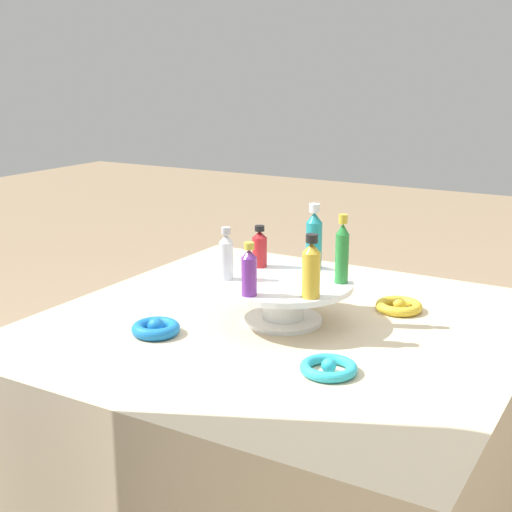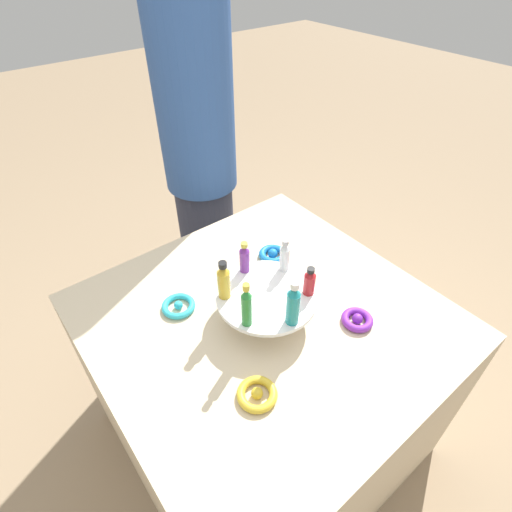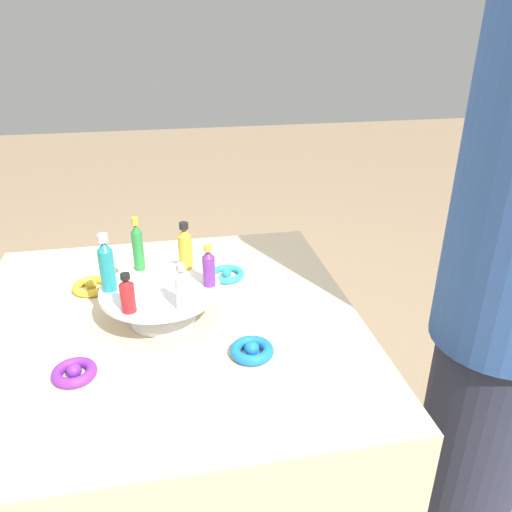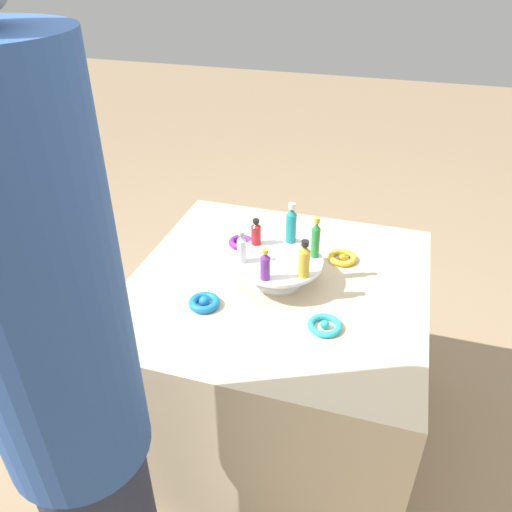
{
  "view_description": "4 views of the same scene",
  "coord_description": "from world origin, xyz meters",
  "px_view_note": "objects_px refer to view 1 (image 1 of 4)",
  "views": [
    {
      "loc": [
        -0.65,
        1.23,
        1.23
      ],
      "look_at": [
        0.02,
        0.07,
        0.87
      ],
      "focal_mm": 50.0,
      "sensor_mm": 36.0,
      "label": 1
    },
    {
      "loc": [
        -0.51,
        -0.59,
        1.62
      ],
      "look_at": [
        0.03,
        0.08,
        0.88
      ],
      "focal_mm": 28.0,
      "sensor_mm": 36.0,
      "label": 2
    },
    {
      "loc": [
        1.06,
        0.03,
        1.39
      ],
      "look_at": [
        0.07,
        0.22,
        0.91
      ],
      "focal_mm": 35.0,
      "sensor_mm": 36.0,
      "label": 3
    },
    {
      "loc": [
        -0.31,
        1.29,
        1.68
      ],
      "look_at": [
        0.04,
        0.12,
        0.88
      ],
      "focal_mm": 35.0,
      "sensor_mm": 36.0,
      "label": 4
    }
  ],
  "objects_px": {
    "ribbon_bow_teal": "(329,368)",
    "ribbon_bow_blue": "(156,328)",
    "bottle_red": "(260,248)",
    "display_stand": "(283,294)",
    "bottle_gold": "(311,269)",
    "bottle_green": "(342,252)",
    "bottle_clear": "(226,256)",
    "ribbon_bow_purple": "(250,281)",
    "ribbon_bow_gold": "(399,306)",
    "bottle_teal": "(314,239)",
    "bottle_purple": "(249,271)"
  },
  "relations": [
    {
      "from": "bottle_clear",
      "to": "ribbon_bow_blue",
      "type": "xyz_separation_m",
      "value": [
        0.08,
        0.14,
        -0.13
      ]
    },
    {
      "from": "bottle_clear",
      "to": "bottle_gold",
      "type": "distance_m",
      "value": 0.2
    },
    {
      "from": "bottle_clear",
      "to": "ribbon_bow_purple",
      "type": "xyz_separation_m",
      "value": [
        0.08,
        -0.23,
        -0.13
      ]
    },
    {
      "from": "display_stand",
      "to": "bottle_red",
      "type": "height_order",
      "value": "bottle_red"
    },
    {
      "from": "bottle_red",
      "to": "ribbon_bow_blue",
      "type": "xyz_separation_m",
      "value": [
        0.09,
        0.26,
        -0.12
      ]
    },
    {
      "from": "display_stand",
      "to": "ribbon_bow_purple",
      "type": "xyz_separation_m",
      "value": [
        0.19,
        -0.18,
        -0.05
      ]
    },
    {
      "from": "ribbon_bow_teal",
      "to": "ribbon_bow_gold",
      "type": "xyz_separation_m",
      "value": [
        0.0,
        -0.37,
        0.0
      ]
    },
    {
      "from": "display_stand",
      "to": "bottle_clear",
      "type": "xyz_separation_m",
      "value": [
        0.11,
        0.05,
        0.08
      ]
    },
    {
      "from": "bottle_teal",
      "to": "ribbon_bow_purple",
      "type": "distance_m",
      "value": 0.25
    },
    {
      "from": "bottle_purple",
      "to": "ribbon_bow_purple",
      "type": "height_order",
      "value": "bottle_purple"
    },
    {
      "from": "display_stand",
      "to": "bottle_purple",
      "type": "bearing_deg",
      "value": 84.38
    },
    {
      "from": "ribbon_bow_teal",
      "to": "bottle_purple",
      "type": "bearing_deg",
      "value": -18.65
    },
    {
      "from": "bottle_teal",
      "to": "ribbon_bow_gold",
      "type": "height_order",
      "value": "bottle_teal"
    },
    {
      "from": "bottle_red",
      "to": "ribbon_bow_purple",
      "type": "relative_size",
      "value": 1.0
    },
    {
      "from": "bottle_red",
      "to": "ribbon_bow_teal",
      "type": "xyz_separation_m",
      "value": [
        -0.28,
        0.25,
        -0.12
      ]
    },
    {
      "from": "bottle_green",
      "to": "ribbon_bow_purple",
      "type": "bearing_deg",
      "value": -24.71
    },
    {
      "from": "ribbon_bow_teal",
      "to": "ribbon_bow_blue",
      "type": "distance_m",
      "value": 0.37
    },
    {
      "from": "ribbon_bow_teal",
      "to": "ribbon_bow_gold",
      "type": "height_order",
      "value": "ribbon_bow_gold"
    },
    {
      "from": "bottle_green",
      "to": "bottle_teal",
      "type": "height_order",
      "value": "bottle_teal"
    },
    {
      "from": "ribbon_bow_gold",
      "to": "bottle_green",
      "type": "bearing_deg",
      "value": 61.05
    },
    {
      "from": "bottle_clear",
      "to": "bottle_teal",
      "type": "height_order",
      "value": "bottle_teal"
    },
    {
      "from": "ribbon_bow_blue",
      "to": "bottle_red",
      "type": "bearing_deg",
      "value": -109.09
    },
    {
      "from": "bottle_purple",
      "to": "bottle_green",
      "type": "height_order",
      "value": "bottle_green"
    },
    {
      "from": "ribbon_bow_gold",
      "to": "ribbon_bow_purple",
      "type": "distance_m",
      "value": 0.37
    },
    {
      "from": "bottle_gold",
      "to": "bottle_green",
      "type": "distance_m",
      "value": 0.12
    },
    {
      "from": "ribbon_bow_gold",
      "to": "ribbon_bow_blue",
      "type": "distance_m",
      "value": 0.53
    },
    {
      "from": "display_stand",
      "to": "bottle_purple",
      "type": "xyz_separation_m",
      "value": [
        0.01,
        0.12,
        0.08
      ]
    },
    {
      "from": "bottle_gold",
      "to": "bottle_teal",
      "type": "relative_size",
      "value": 0.86
    },
    {
      "from": "bottle_purple",
      "to": "ribbon_bow_teal",
      "type": "bearing_deg",
      "value": 161.35
    },
    {
      "from": "bottle_red",
      "to": "display_stand",
      "type": "bearing_deg",
      "value": 144.38
    },
    {
      "from": "bottle_purple",
      "to": "bottle_gold",
      "type": "height_order",
      "value": "bottle_gold"
    },
    {
      "from": "bottle_red",
      "to": "ribbon_bow_gold",
      "type": "height_order",
      "value": "bottle_red"
    },
    {
      "from": "bottle_gold",
      "to": "ribbon_bow_teal",
      "type": "height_order",
      "value": "bottle_gold"
    },
    {
      "from": "bottle_clear",
      "to": "ribbon_bow_purple",
      "type": "bearing_deg",
      "value": -70.75
    },
    {
      "from": "bottle_clear",
      "to": "bottle_red",
      "type": "bearing_deg",
      "value": -95.62
    },
    {
      "from": "ribbon_bow_purple",
      "to": "bottle_purple",
      "type": "bearing_deg",
      "value": 120.41
    },
    {
      "from": "bottle_clear",
      "to": "bottle_purple",
      "type": "bearing_deg",
      "value": 144.38
    },
    {
      "from": "bottle_clear",
      "to": "ribbon_bow_blue",
      "type": "distance_m",
      "value": 0.2
    },
    {
      "from": "ribbon_bow_gold",
      "to": "ribbon_bow_blue",
      "type": "bearing_deg",
      "value": 45.61
    },
    {
      "from": "display_stand",
      "to": "ribbon_bow_purple",
      "type": "height_order",
      "value": "display_stand"
    },
    {
      "from": "ribbon_bow_gold",
      "to": "ribbon_bow_teal",
      "type": "bearing_deg",
      "value": 90.61
    },
    {
      "from": "display_stand",
      "to": "ribbon_bow_blue",
      "type": "height_order",
      "value": "display_stand"
    },
    {
      "from": "bottle_clear",
      "to": "ribbon_bow_purple",
      "type": "relative_size",
      "value": 1.19
    },
    {
      "from": "bottle_clear",
      "to": "ribbon_bow_blue",
      "type": "height_order",
      "value": "bottle_clear"
    },
    {
      "from": "bottle_green",
      "to": "ribbon_bow_teal",
      "type": "xyz_separation_m",
      "value": [
        -0.08,
        0.23,
        -0.14
      ]
    },
    {
      "from": "bottle_purple",
      "to": "bottle_gold",
      "type": "relative_size",
      "value": 0.85
    },
    {
      "from": "display_stand",
      "to": "ribbon_bow_purple",
      "type": "relative_size",
      "value": 3.13
    },
    {
      "from": "bottle_red",
      "to": "ribbon_bow_blue",
      "type": "distance_m",
      "value": 0.3
    },
    {
      "from": "display_stand",
      "to": "bottle_green",
      "type": "xyz_separation_m",
      "value": [
        -0.11,
        -0.05,
        0.09
      ]
    },
    {
      "from": "bottle_clear",
      "to": "bottle_gold",
      "type": "xyz_separation_m",
      "value": [
        -0.2,
        0.02,
        0.01
      ]
    }
  ]
}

